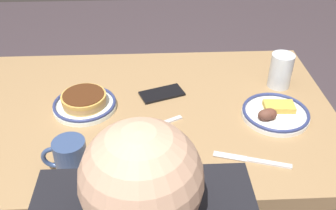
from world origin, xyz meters
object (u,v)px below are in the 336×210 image
at_px(plate_near_main, 84,102).
at_px(paper_napkin, 151,160).
at_px(drinking_glass, 280,72).
at_px(coffee_mug, 70,157).
at_px(fork_near, 154,126).
at_px(cell_phone, 162,94).
at_px(butter_knife, 252,160).
at_px(plate_center_pancakes, 275,113).

relative_size(plate_near_main, paper_napkin, 1.35).
xyz_separation_m(plate_near_main, paper_napkin, (-0.21, 0.25, -0.02)).
distance_m(drinking_glass, paper_napkin, 0.58).
relative_size(coffee_mug, paper_napkin, 0.78).
bearing_deg(paper_napkin, fork_near, -94.80).
bearing_deg(drinking_glass, plate_near_main, 8.96).
xyz_separation_m(plate_near_main, fork_near, (-0.22, 0.11, -0.02)).
bearing_deg(cell_phone, butter_knife, 105.02).
distance_m(plate_near_main, coffee_mug, 0.29).
height_order(coffee_mug, drinking_glass, drinking_glass).
xyz_separation_m(drinking_glass, cell_phone, (0.41, 0.04, -0.05)).
relative_size(plate_near_main, butter_knife, 0.99).
bearing_deg(coffee_mug, drinking_glass, -149.36).
height_order(plate_center_pancakes, coffee_mug, coffee_mug).
distance_m(cell_phone, butter_knife, 0.41).
height_order(plate_center_pancakes, drinking_glass, drinking_glass).
height_order(drinking_glass, paper_napkin, drinking_glass).
bearing_deg(fork_near, coffee_mug, 38.73).
bearing_deg(fork_near, plate_center_pancakes, -174.85).
height_order(plate_near_main, fork_near, plate_near_main).
distance_m(coffee_mug, cell_phone, 0.43).
bearing_deg(butter_knife, plate_near_main, -29.12).
xyz_separation_m(drinking_glass, fork_near, (0.44, 0.21, -0.05)).
relative_size(plate_center_pancakes, drinking_glass, 1.73).
height_order(coffee_mug, fork_near, coffee_mug).
bearing_deg(butter_knife, cell_phone, -55.16).
height_order(coffee_mug, cell_phone, coffee_mug).
relative_size(coffee_mug, cell_phone, 0.81).
xyz_separation_m(coffee_mug, cell_phone, (-0.25, -0.35, -0.05)).
distance_m(coffee_mug, butter_knife, 0.48).
distance_m(plate_near_main, butter_knife, 0.55).
height_order(drinking_glass, fork_near, drinking_glass).
distance_m(plate_center_pancakes, drinking_glass, 0.19).
xyz_separation_m(plate_near_main, plate_center_pancakes, (-0.59, 0.08, -0.01)).
bearing_deg(plate_center_pancakes, butter_knife, 59.32).
bearing_deg(drinking_glass, butter_knife, 64.52).
xyz_separation_m(cell_phone, paper_napkin, (0.04, 0.32, -0.00)).
height_order(fork_near, butter_knife, same).
distance_m(plate_center_pancakes, coffee_mug, 0.63).
height_order(plate_near_main, drinking_glass, drinking_glass).
bearing_deg(plate_center_pancakes, drinking_glass, -109.40).
bearing_deg(coffee_mug, butter_knife, -178.08).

